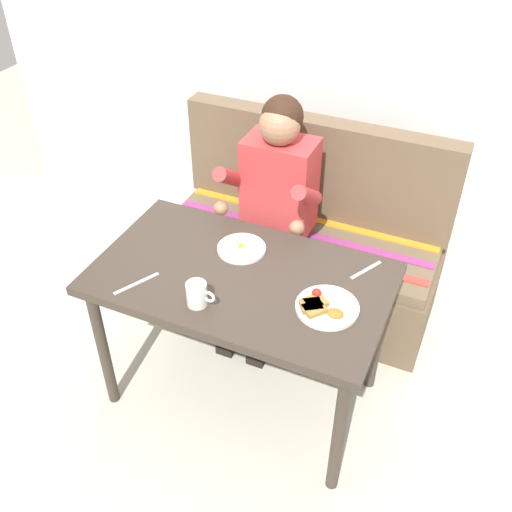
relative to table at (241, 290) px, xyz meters
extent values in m
plane|color=beige|center=(0.00, 0.00, -0.65)|extent=(8.00, 8.00, 0.00)
cube|color=silver|center=(0.00, 1.27, 0.65)|extent=(4.40, 0.10, 2.60)
cube|color=#3A3028|center=(0.00, 0.00, 0.06)|extent=(1.20, 0.70, 0.04)
cylinder|color=#3A3028|center=(-0.54, -0.29, -0.30)|extent=(0.05, 0.05, 0.69)
cylinder|color=#3A3028|center=(0.54, -0.29, -0.30)|extent=(0.05, 0.05, 0.69)
cylinder|color=#3A3028|center=(-0.54, 0.29, -0.30)|extent=(0.05, 0.05, 0.69)
cylinder|color=#3A3028|center=(0.54, 0.29, -0.30)|extent=(0.05, 0.05, 0.69)
cube|color=brown|center=(0.00, 0.72, -0.45)|extent=(1.44, 0.56, 0.40)
cube|color=brown|center=(0.00, 0.72, -0.22)|extent=(1.40, 0.52, 0.06)
cube|color=brown|center=(0.00, 0.94, 0.08)|extent=(1.44, 0.12, 0.54)
cube|color=#C63D33|center=(0.00, 0.58, -0.18)|extent=(1.38, 0.05, 0.01)
cube|color=#93387A|center=(0.00, 0.72, -0.18)|extent=(1.38, 0.05, 0.01)
cube|color=orange|center=(0.00, 0.86, -0.18)|extent=(1.38, 0.05, 0.01)
cube|color=#BE3739|center=(-0.10, 0.66, 0.11)|extent=(0.34, 0.22, 0.48)
sphere|color=#9E7051|center=(-0.10, 0.64, 0.44)|extent=(0.19, 0.19, 0.19)
sphere|color=#331E14|center=(-0.10, 0.67, 0.47)|extent=(0.19, 0.19, 0.19)
cylinder|color=#BE3739|center=(-0.29, 0.52, 0.18)|extent=(0.07, 0.29, 0.23)
cylinder|color=#BE3739|center=(0.09, 0.52, 0.18)|extent=(0.07, 0.29, 0.23)
sphere|color=#9E7051|center=(-0.29, 0.40, 0.08)|extent=(0.07, 0.07, 0.07)
sphere|color=#9E7051|center=(0.09, 0.40, 0.08)|extent=(0.07, 0.07, 0.07)
cylinder|color=#232333|center=(-0.19, 0.49, -0.13)|extent=(0.09, 0.34, 0.09)
cylinder|color=#232333|center=(-0.19, 0.32, -0.39)|extent=(0.08, 0.08, 0.52)
cube|color=black|center=(-0.19, 0.26, -0.62)|extent=(0.09, 0.20, 0.05)
cylinder|color=#232333|center=(-0.02, 0.49, -0.13)|extent=(0.09, 0.34, 0.09)
cylinder|color=#232333|center=(-0.02, 0.32, -0.39)|extent=(0.08, 0.08, 0.52)
cube|color=black|center=(-0.02, 0.26, -0.62)|extent=(0.09, 0.20, 0.05)
cylinder|color=white|center=(0.38, -0.05, 0.09)|extent=(0.24, 0.24, 0.02)
cube|color=olive|center=(0.34, -0.06, 0.11)|extent=(0.10, 0.10, 0.02)
cube|color=olive|center=(0.34, -0.09, 0.11)|extent=(0.10, 0.10, 0.02)
cube|color=#9E6439|center=(0.33, -0.08, 0.11)|extent=(0.10, 0.10, 0.02)
sphere|color=red|center=(0.33, -0.02, 0.12)|extent=(0.04, 0.04, 0.04)
ellipsoid|color=#CC6623|center=(0.42, -0.08, 0.11)|extent=(0.06, 0.05, 0.02)
cylinder|color=white|center=(-0.07, 0.15, 0.09)|extent=(0.21, 0.21, 0.01)
ellipsoid|color=white|center=(-0.07, 0.15, 0.10)|extent=(0.09, 0.08, 0.01)
sphere|color=yellow|center=(-0.07, 0.14, 0.11)|extent=(0.03, 0.03, 0.03)
cylinder|color=white|center=(-0.08, -0.22, 0.13)|extent=(0.08, 0.08, 0.10)
cylinder|color=brown|center=(-0.08, -0.22, 0.17)|extent=(0.07, 0.07, 0.01)
torus|color=white|center=(-0.03, -0.22, 0.14)|extent=(0.05, 0.01, 0.05)
cube|color=silver|center=(0.45, 0.23, 0.08)|extent=(0.09, 0.16, 0.00)
cube|color=silver|center=(-0.36, -0.22, 0.08)|extent=(0.11, 0.18, 0.00)
camera|label=1|loc=(0.79, -1.63, 1.62)|focal=41.35mm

